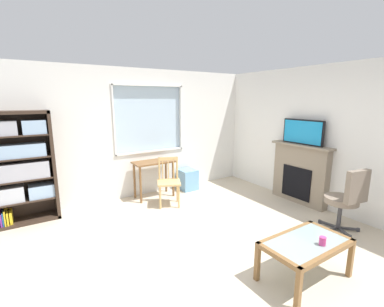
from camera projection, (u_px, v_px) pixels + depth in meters
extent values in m
cube|color=beige|center=(210.00, 250.00, 3.54)|extent=(6.11, 6.08, 0.02)
cube|color=white|center=(139.00, 174.00, 5.55)|extent=(5.11, 0.12, 0.89)
cube|color=white|center=(135.00, 76.00, 5.15)|extent=(5.11, 0.12, 0.31)
cube|color=white|center=(52.00, 123.00, 4.53)|extent=(2.08, 0.12, 1.37)
cube|color=white|center=(208.00, 116.00, 6.26)|extent=(1.56, 0.12, 1.37)
cube|color=silver|center=(148.00, 119.00, 5.47)|extent=(1.48, 0.02, 1.37)
cube|color=white|center=(151.00, 151.00, 5.55)|extent=(1.54, 0.06, 0.03)
cube|color=white|center=(149.00, 85.00, 5.27)|extent=(1.54, 0.06, 0.03)
cube|color=white|center=(114.00, 121.00, 5.02)|extent=(0.03, 0.06, 1.37)
cube|color=white|center=(181.00, 118.00, 5.80)|extent=(0.03, 0.06, 1.37)
cube|color=white|center=(331.00, 139.00, 4.66)|extent=(0.12, 5.28, 2.57)
cube|color=#38281E|center=(53.00, 165.00, 4.42)|extent=(0.05, 0.38, 1.80)
cube|color=#38281E|center=(16.00, 112.00, 4.02)|extent=(0.90, 0.38, 0.05)
cube|color=#38281E|center=(30.00, 219.00, 4.37)|extent=(0.90, 0.38, 0.05)
cube|color=#38281E|center=(23.00, 166.00, 4.35)|extent=(0.90, 0.02, 1.80)
cube|color=#38281E|center=(27.00, 199.00, 4.30)|extent=(0.85, 0.36, 0.02)
cube|color=#38281E|center=(25.00, 179.00, 4.23)|extent=(0.85, 0.36, 0.02)
cube|color=#38281E|center=(22.00, 157.00, 4.16)|extent=(0.85, 0.36, 0.02)
cube|color=#38281E|center=(19.00, 135.00, 4.09)|extent=(0.85, 0.36, 0.02)
cube|color=silver|center=(11.00, 194.00, 4.16)|extent=(0.36, 0.28, 0.25)
cube|color=#9EBCDB|center=(42.00, 190.00, 4.38)|extent=(0.37, 0.28, 0.21)
cube|color=#B2B2BC|center=(24.00, 170.00, 4.20)|extent=(0.70, 0.31, 0.27)
cube|color=#9EBCDB|center=(22.00, 150.00, 4.13)|extent=(0.66, 0.29, 0.20)
cube|color=#B2B2BC|center=(2.00, 128.00, 3.95)|extent=(0.38, 0.28, 0.22)
cube|color=#9EBCDB|center=(34.00, 127.00, 4.17)|extent=(0.33, 0.30, 0.22)
cube|color=purple|center=(1.00, 218.00, 4.14)|extent=(0.02, 0.29, 0.19)
cube|color=#286BB2|center=(3.00, 217.00, 4.15)|extent=(0.02, 0.27, 0.21)
cube|color=yellow|center=(5.00, 216.00, 4.16)|extent=(0.02, 0.30, 0.24)
cube|color=yellow|center=(8.00, 217.00, 4.18)|extent=(0.02, 0.30, 0.20)
cube|color=yellow|center=(11.00, 216.00, 4.20)|extent=(0.04, 0.24, 0.19)
cube|color=brown|center=(154.00, 162.00, 5.30)|extent=(0.81, 0.43, 0.03)
cylinder|color=brown|center=(141.00, 185.00, 5.06)|extent=(0.04, 0.04, 0.72)
cylinder|color=brown|center=(173.00, 179.00, 5.43)|extent=(0.04, 0.04, 0.72)
cylinder|color=brown|center=(135.00, 181.00, 5.33)|extent=(0.04, 0.04, 0.72)
cylinder|color=brown|center=(166.00, 175.00, 5.70)|extent=(0.04, 0.04, 0.72)
cube|color=tan|center=(169.00, 182.00, 4.93)|extent=(0.55, 0.54, 0.04)
cylinder|color=tan|center=(160.00, 198.00, 4.80)|extent=(0.04, 0.04, 0.43)
cylinder|color=tan|center=(179.00, 197.00, 4.85)|extent=(0.04, 0.04, 0.43)
cylinder|color=tan|center=(160.00, 192.00, 5.11)|extent=(0.04, 0.04, 0.43)
cylinder|color=tan|center=(177.00, 191.00, 5.16)|extent=(0.04, 0.04, 0.43)
cylinder|color=tan|center=(159.00, 169.00, 5.02)|extent=(0.04, 0.04, 0.45)
cylinder|color=tan|center=(177.00, 168.00, 5.07)|extent=(0.04, 0.04, 0.45)
cube|color=tan|center=(168.00, 159.00, 5.01)|extent=(0.34, 0.18, 0.06)
cylinder|color=tan|center=(163.00, 170.00, 5.04)|extent=(0.02, 0.02, 0.35)
cylinder|color=tan|center=(168.00, 170.00, 5.05)|extent=(0.02, 0.02, 0.35)
cylinder|color=tan|center=(174.00, 170.00, 5.06)|extent=(0.02, 0.02, 0.35)
cube|color=#72ADDB|center=(187.00, 179.00, 5.88)|extent=(0.35, 0.40, 0.45)
cube|color=gray|center=(300.00, 174.00, 5.09)|extent=(0.18, 1.11, 1.11)
cube|color=black|center=(296.00, 183.00, 5.07)|extent=(0.03, 0.61, 0.61)
cube|color=gray|center=(302.00, 145.00, 4.96)|extent=(0.26, 1.21, 0.04)
cube|color=black|center=(303.00, 132.00, 4.91)|extent=(0.05, 0.83, 0.46)
cube|color=#198CCC|center=(302.00, 132.00, 4.90)|extent=(0.01, 0.78, 0.41)
cylinder|color=#7A6B5B|center=(341.00, 200.00, 3.99)|extent=(0.48, 0.48, 0.09)
cube|color=#7A6B5B|center=(357.00, 187.00, 3.74)|extent=(0.41, 0.15, 0.48)
cylinder|color=#38383D|center=(339.00, 215.00, 4.04)|extent=(0.06, 0.06, 0.42)
cube|color=#38383D|center=(331.00, 229.00, 4.03)|extent=(0.28, 0.09, 0.03)
cylinder|color=#38383D|center=(325.00, 231.00, 3.98)|extent=(0.05, 0.05, 0.05)
cube|color=#38383D|center=(344.00, 232.00, 3.95)|extent=(0.16, 0.26, 0.03)
cylinder|color=#38383D|center=(350.00, 237.00, 3.81)|extent=(0.05, 0.05, 0.05)
cube|color=#38383D|center=(348.00, 228.00, 4.05)|extent=(0.22, 0.23, 0.03)
cylinder|color=#38383D|center=(358.00, 230.00, 4.02)|extent=(0.05, 0.05, 0.05)
cube|color=#38383D|center=(339.00, 224.00, 4.20)|extent=(0.27, 0.15, 0.03)
cylinder|color=#38383D|center=(339.00, 221.00, 4.32)|extent=(0.05, 0.05, 0.05)
cube|color=#38383D|center=(329.00, 224.00, 4.19)|extent=(0.07, 0.28, 0.03)
cylinder|color=#38383D|center=(320.00, 221.00, 4.29)|extent=(0.05, 0.05, 0.05)
cube|color=#8C9E99|center=(306.00, 242.00, 2.89)|extent=(0.88, 0.47, 0.02)
cube|color=brown|center=(329.00, 255.00, 2.68)|extent=(0.98, 0.05, 0.05)
cube|color=brown|center=(286.00, 233.00, 3.11)|extent=(0.98, 0.05, 0.05)
cube|color=brown|center=(278.00, 256.00, 2.65)|extent=(0.05, 0.57, 0.05)
cube|color=brown|center=(330.00, 232.00, 3.14)|extent=(0.05, 0.57, 0.05)
cube|color=brown|center=(298.00, 292.00, 2.48)|extent=(0.05, 0.05, 0.40)
cube|color=brown|center=(350.00, 260.00, 2.97)|extent=(0.05, 0.05, 0.40)
cube|color=brown|center=(257.00, 263.00, 2.91)|extent=(0.05, 0.05, 0.40)
cube|color=brown|center=(309.00, 240.00, 3.40)|extent=(0.05, 0.05, 0.40)
cylinder|color=#DB3D84|center=(323.00, 241.00, 2.80)|extent=(0.07, 0.07, 0.09)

